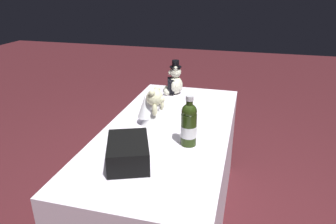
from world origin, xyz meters
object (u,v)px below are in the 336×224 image
object	(u,v)px
champagne_bottle	(189,124)
gift_case_black	(128,152)
signing_pen	(148,102)
teddy_bear_groom	(174,82)
teddy_bear_bride	(153,109)

from	to	relation	value
champagne_bottle	gift_case_black	distance (m)	0.35
gift_case_black	signing_pen	bearing A→B (deg)	-168.55
teddy_bear_groom	gift_case_black	bearing A→B (deg)	1.53
teddy_bear_groom	teddy_bear_bride	bearing A→B (deg)	0.83
champagne_bottle	teddy_bear_bride	bearing A→B (deg)	-127.77
teddy_bear_bride	signing_pen	size ratio (longest dim) A/B	1.51
teddy_bear_groom	gift_case_black	world-z (taller)	teddy_bear_groom
champagne_bottle	signing_pen	xyz separation A→B (m)	(-0.54, -0.41, -0.11)
champagne_bottle	gift_case_black	size ratio (longest dim) A/B	0.83
teddy_bear_bride	gift_case_black	size ratio (longest dim) A/B	0.70
teddy_bear_bride	signing_pen	world-z (taller)	teddy_bear_bride
champagne_bottle	gift_case_black	bearing A→B (deg)	-44.43
champagne_bottle	signing_pen	size ratio (longest dim) A/B	1.80
champagne_bottle	gift_case_black	xyz separation A→B (m)	(0.25, -0.24, -0.06)
teddy_bear_groom	teddy_bear_bride	xyz separation A→B (m)	(0.58, 0.01, 0.00)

